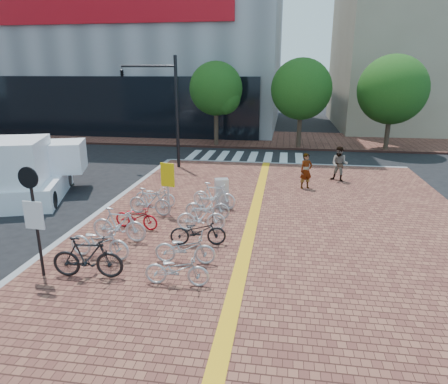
% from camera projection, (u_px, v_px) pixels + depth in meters
% --- Properties ---
extents(ground, '(120.00, 120.00, 0.00)m').
position_uv_depth(ground, '(184.00, 246.00, 12.83)').
color(ground, black).
rests_on(ground, ground).
extents(sidewalk, '(14.00, 34.00, 0.15)m').
position_uv_depth(sidewalk, '(272.00, 361.00, 7.64)').
color(sidewalk, brown).
rests_on(sidewalk, ground).
extents(tactile_strip, '(0.40, 34.00, 0.01)m').
position_uv_depth(tactile_strip, '(221.00, 352.00, 7.76)').
color(tactile_strip, gold).
rests_on(tactile_strip, sidewalk).
extents(kerb_north, '(14.00, 0.25, 0.15)m').
position_uv_depth(kerb_north, '(283.00, 164.00, 23.71)').
color(kerb_north, gray).
rests_on(kerb_north, ground).
extents(far_sidewalk, '(70.00, 8.00, 0.15)m').
position_uv_depth(far_sidewalk, '(248.00, 139.00, 32.66)').
color(far_sidewalk, brown).
rests_on(far_sidewalk, ground).
extents(crosswalk, '(7.50, 4.00, 0.01)m').
position_uv_depth(crosswalk, '(245.00, 157.00, 25.99)').
color(crosswalk, silver).
rests_on(crosswalk, ground).
extents(street_trees, '(16.20, 4.60, 6.35)m').
position_uv_depth(street_trees, '(317.00, 91.00, 27.40)').
color(street_trees, '#38281E').
rests_on(street_trees, far_sidewalk).
extents(bike_0, '(1.93, 0.70, 1.14)m').
position_uv_depth(bike_0, '(87.00, 257.00, 10.44)').
color(bike_0, black).
rests_on(bike_0, sidewalk).
extents(bike_1, '(1.96, 0.87, 0.99)m').
position_uv_depth(bike_1, '(99.00, 242.00, 11.56)').
color(bike_1, silver).
rests_on(bike_1, sidewalk).
extents(bike_2, '(1.87, 0.65, 1.11)m').
position_uv_depth(bike_2, '(119.00, 225.00, 12.71)').
color(bike_2, silver).
rests_on(bike_2, sidewalk).
extents(bike_3, '(1.67, 0.80, 0.84)m').
position_uv_depth(bike_3, '(136.00, 217.00, 13.77)').
color(bike_3, '#B80D18').
rests_on(bike_3, sidewalk).
extents(bike_4, '(1.79, 0.74, 1.04)m').
position_uv_depth(bike_4, '(150.00, 202.00, 15.05)').
color(bike_4, '#B4B4B9').
rests_on(bike_4, sidewalk).
extents(bike_5, '(1.73, 0.71, 0.89)m').
position_uv_depth(bike_5, '(155.00, 196.00, 16.04)').
color(bike_5, silver).
rests_on(bike_5, sidewalk).
extents(bike_6, '(1.68, 0.63, 0.87)m').
position_uv_depth(bike_6, '(177.00, 269.00, 10.09)').
color(bike_6, '#BABAC0').
rests_on(bike_6, sidewalk).
extents(bike_7, '(1.77, 0.69, 0.91)m').
position_uv_depth(bike_7, '(185.00, 248.00, 11.25)').
color(bike_7, '#B5B5BA').
rests_on(bike_7, sidewalk).
extents(bike_8, '(1.82, 0.91, 0.92)m').
position_uv_depth(bike_8, '(198.00, 231.00, 12.44)').
color(bike_8, black).
rests_on(bike_8, sidewalk).
extents(bike_9, '(1.70, 0.68, 1.00)m').
position_uv_depth(bike_9, '(201.00, 217.00, 13.54)').
color(bike_9, white).
rests_on(bike_9, sidewalk).
extents(bike_10, '(1.67, 0.54, 0.99)m').
position_uv_depth(bike_10, '(207.00, 207.00, 14.58)').
color(bike_10, '#B2B2B7').
rests_on(bike_10, sidewalk).
extents(bike_11, '(1.81, 0.74, 1.06)m').
position_uv_depth(bike_11, '(214.00, 196.00, 15.74)').
color(bike_11, white).
rests_on(bike_11, sidewalk).
extents(pedestrian_a, '(0.71, 0.62, 1.65)m').
position_uv_depth(pedestrian_a, '(306.00, 171.00, 18.40)').
color(pedestrian_a, gray).
rests_on(pedestrian_a, sidewalk).
extents(pedestrian_b, '(1.02, 0.93, 1.72)m').
position_uv_depth(pedestrian_b, '(340.00, 164.00, 19.64)').
color(pedestrian_b, '#454858').
rests_on(pedestrian_b, sidewalk).
extents(utility_box, '(0.62, 0.53, 1.16)m').
position_uv_depth(utility_box, '(221.00, 193.00, 15.95)').
color(utility_box, silver).
rests_on(utility_box, sidewalk).
extents(yellow_sign, '(0.55, 0.20, 2.03)m').
position_uv_depth(yellow_sign, '(167.00, 180.00, 14.70)').
color(yellow_sign, '#B7B7BC').
rests_on(yellow_sign, sidewalk).
extents(notice_sign, '(0.56, 0.14, 3.00)m').
position_uv_depth(notice_sign, '(33.00, 209.00, 10.11)').
color(notice_sign, black).
rests_on(notice_sign, sidewalk).
extents(traffic_light_pole, '(3.25, 1.25, 6.06)m').
position_uv_depth(traffic_light_pole, '(151.00, 91.00, 21.82)').
color(traffic_light_pole, black).
rests_on(traffic_light_pole, sidewalk).
extents(box_truck, '(3.46, 5.09, 2.71)m').
position_uv_depth(box_truck, '(36.00, 170.00, 17.30)').
color(box_truck, white).
rests_on(box_truck, ground).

